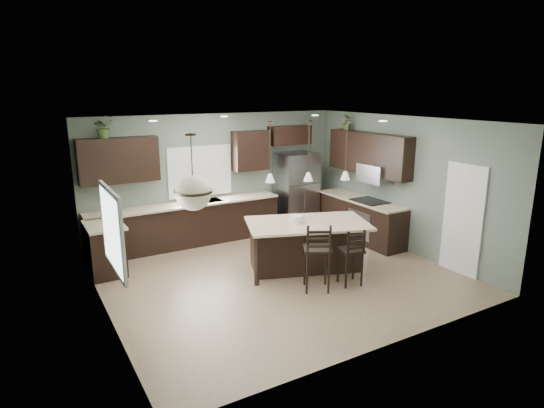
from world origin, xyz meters
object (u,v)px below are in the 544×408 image
at_px(serving_dish, 297,219).
at_px(bar_stool_right, 350,256).
at_px(refrigerator, 296,191).
at_px(bar_stool_center, 317,256).
at_px(kitchen_island, 307,246).
at_px(plant_back_left, 103,127).

relative_size(serving_dish, bar_stool_right, 0.23).
bearing_deg(refrigerator, bar_stool_right, -107.12).
relative_size(refrigerator, bar_stool_right, 1.79).
bearing_deg(refrigerator, bar_stool_center, -117.38).
height_order(serving_dish, bar_stool_center, bar_stool_center).
bearing_deg(refrigerator, serving_dish, -122.77).
distance_m(kitchen_island, bar_stool_center, 0.91).
distance_m(serving_dish, plant_back_left, 4.10).
xyz_separation_m(refrigerator, bar_stool_center, (-1.64, -3.17, -0.33)).
xyz_separation_m(refrigerator, kitchen_island, (-1.28, -2.35, -0.46)).
bearing_deg(bar_stool_center, kitchen_island, 94.41).
height_order(kitchen_island, serving_dish, serving_dish).
distance_m(refrigerator, plant_back_left, 4.61).
xyz_separation_m(bar_stool_center, plant_back_left, (-2.64, 3.39, 2.02)).
height_order(kitchen_island, bar_stool_right, bar_stool_right).
bearing_deg(bar_stool_right, kitchen_island, 117.10).
bearing_deg(plant_back_left, refrigerator, -2.89).
relative_size(refrigerator, plant_back_left, 4.23).
bearing_deg(bar_stool_right, bar_stool_center, -178.97).
height_order(serving_dish, plant_back_left, plant_back_left).
relative_size(kitchen_island, bar_stool_center, 1.85).
height_order(bar_stool_center, plant_back_left, plant_back_left).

